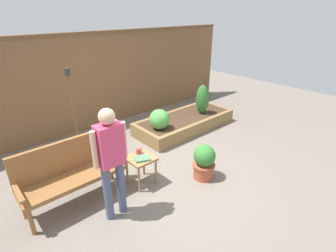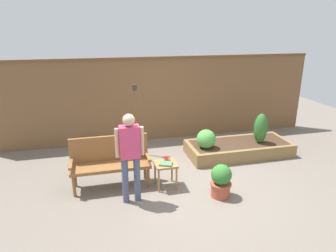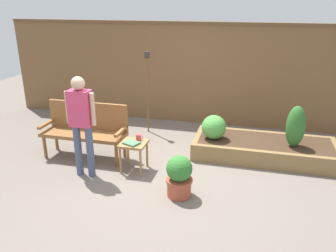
{
  "view_description": "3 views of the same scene",
  "coord_description": "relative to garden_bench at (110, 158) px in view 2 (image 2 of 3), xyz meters",
  "views": [
    {
      "loc": [
        -2.35,
        -2.79,
        2.59
      ],
      "look_at": [
        0.48,
        0.41,
        0.63
      ],
      "focal_mm": 27.4,
      "sensor_mm": 36.0,
      "label": 1
    },
    {
      "loc": [
        -1.56,
        -4.79,
        2.86
      ],
      "look_at": [
        -0.18,
        0.76,
        0.95
      ],
      "focal_mm": 32.0,
      "sensor_mm": 36.0,
      "label": 2
    },
    {
      "loc": [
        1.35,
        -4.54,
        2.57
      ],
      "look_at": [
        0.02,
        0.58,
        0.61
      ],
      "focal_mm": 36.38,
      "sensor_mm": 36.0,
      "label": 3
    }
  ],
  "objects": [
    {
      "name": "garden_bench",
      "position": [
        0.0,
        0.0,
        0.0
      ],
      "size": [
        1.44,
        0.48,
        0.94
      ],
      "color": "brown",
      "rests_on": "ground_plane"
    },
    {
      "name": "side_table",
      "position": [
        0.98,
        -0.32,
        -0.15
      ],
      "size": [
        0.4,
        0.4,
        0.48
      ],
      "color": "#9E7042",
      "rests_on": "ground_plane"
    },
    {
      "name": "shrub_near_bench",
      "position": [
        2.12,
        0.59,
        -0.03
      ],
      "size": [
        0.42,
        0.42,
        0.42
      ],
      "color": "brown",
      "rests_on": "raised_planter_bed"
    },
    {
      "name": "ground_plane",
      "position": [
        1.38,
        -0.38,
        -0.54
      ],
      "size": [
        14.0,
        14.0,
        0.0
      ],
      "primitive_type": "plane",
      "color": "#70665B"
    },
    {
      "name": "potted_boxwood",
      "position": [
        1.84,
        -0.88,
        -0.24
      ],
      "size": [
        0.37,
        0.37,
        0.6
      ],
      "color": "#A84C33",
      "rests_on": "ground_plane"
    },
    {
      "name": "person_by_bench",
      "position": [
        0.3,
        -0.66,
        0.39
      ],
      "size": [
        0.47,
        0.2,
        1.56
      ],
      "color": "#475170",
      "rests_on": "ground_plane"
    },
    {
      "name": "shrub_far_corner",
      "position": [
        3.44,
        0.59,
        0.1
      ],
      "size": [
        0.3,
        0.3,
        0.69
      ],
      "color": "brown",
      "rests_on": "raised_planter_bed"
    },
    {
      "name": "tiki_torch",
      "position": [
        0.68,
        1.37,
        0.59
      ],
      "size": [
        0.1,
        0.1,
        1.65
      ],
      "color": "brown",
      "rests_on": "ground_plane"
    },
    {
      "name": "raised_planter_bed",
      "position": [
        2.99,
        0.71,
        -0.39
      ],
      "size": [
        2.4,
        1.0,
        0.3
      ],
      "color": "olive",
      "rests_on": "ground_plane"
    },
    {
      "name": "book_on_table",
      "position": [
        0.97,
        -0.38,
        -0.05
      ],
      "size": [
        0.28,
        0.26,
        0.03
      ],
      "primitive_type": "cube",
      "rotation": [
        0.0,
        0.0,
        -0.4
      ],
      "color": "#4C7A56",
      "rests_on": "side_table"
    },
    {
      "name": "cup_on_table",
      "position": [
        1.03,
        -0.21,
        -0.02
      ],
      "size": [
        0.12,
        0.08,
        0.1
      ],
      "color": "#CC4C47",
      "rests_on": "side_table"
    },
    {
      "name": "fence_back",
      "position": [
        1.38,
        2.22,
        0.55
      ],
      "size": [
        8.4,
        0.14,
        2.16
      ],
      "color": "brown",
      "rests_on": "ground_plane"
    }
  ]
}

